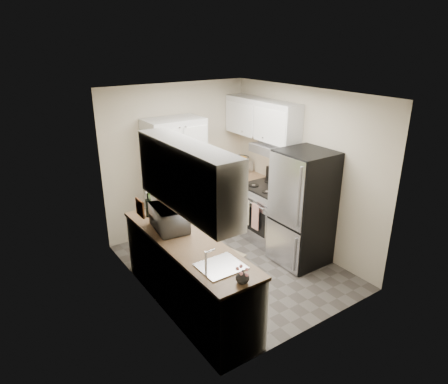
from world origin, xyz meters
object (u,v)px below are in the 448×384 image
object	(u,v)px
wine_bottle	(148,206)
toaster_oven	(241,166)
pantry_cabinet	(176,180)
microwave	(170,218)
electric_range	(268,212)
refrigerator	(303,208)

from	to	relation	value
wine_bottle	toaster_oven	xyz separation A→B (m)	(2.16, 0.84, -0.05)
pantry_cabinet	wine_bottle	distance (m)	1.24
wine_bottle	microwave	bearing A→B (deg)	-83.23
pantry_cabinet	toaster_oven	world-z (taller)	pantry_cabinet
wine_bottle	toaster_oven	bearing A→B (deg)	21.27
toaster_oven	electric_range	bearing A→B (deg)	-103.46
microwave	toaster_oven	world-z (taller)	microwave
electric_range	wine_bottle	bearing A→B (deg)	178.55
electric_range	microwave	world-z (taller)	microwave
microwave	wine_bottle	world-z (taller)	same
electric_range	refrigerator	size ratio (longest dim) A/B	0.66
pantry_cabinet	toaster_oven	distance (m)	1.29
pantry_cabinet	refrigerator	size ratio (longest dim) A/B	1.18
toaster_oven	microwave	bearing A→B (deg)	-153.59
pantry_cabinet	microwave	xyz separation A→B (m)	(-0.81, -1.37, 0.07)
refrigerator	microwave	world-z (taller)	refrigerator
electric_range	refrigerator	world-z (taller)	refrigerator
pantry_cabinet	microwave	bearing A→B (deg)	-120.67
electric_range	toaster_oven	xyz separation A→B (m)	(0.12, 0.89, 0.54)
microwave	electric_range	bearing A→B (deg)	-69.94
refrigerator	toaster_oven	xyz separation A→B (m)	(0.15, 1.69, 0.17)
pantry_cabinet	electric_range	bearing A→B (deg)	-38.22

